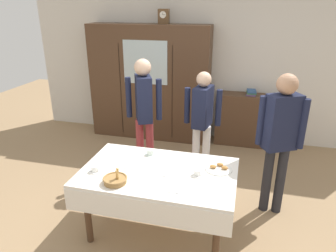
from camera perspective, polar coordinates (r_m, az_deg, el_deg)
ground_plane at (r=3.85m, az=-0.78°, el=-16.56°), size 12.00×12.00×0.00m
back_wall at (r=5.72m, az=6.26°, el=11.12°), size 6.40×0.10×2.70m
dining_table at (r=3.29m, az=-1.92°, el=-10.09°), size 1.61×1.01×0.75m
wall_cabinet at (r=5.70m, az=-3.39°, el=7.90°), size 2.17×0.46×2.06m
mantel_clock at (r=5.47m, az=-0.79°, el=19.53°), size 0.18×0.11×0.24m
bookshelf_low at (r=5.66m, az=14.61°, el=1.08°), size 1.14×0.35×0.92m
book_stack at (r=5.51m, az=15.10°, el=5.98°), size 0.18×0.23×0.08m
tea_cup_near_left at (r=3.32m, az=-13.31°, el=-7.76°), size 0.13×0.13×0.06m
tea_cup_front_edge at (r=3.19m, az=5.46°, el=-8.58°), size 0.13×0.13×0.06m
tea_cup_center at (r=3.58m, az=-3.24°, el=-4.91°), size 0.13×0.13×0.06m
bread_basket at (r=3.09m, az=-9.70°, el=-9.71°), size 0.24×0.24×0.16m
pastry_plate at (r=3.33m, az=9.34°, el=-7.68°), size 0.28×0.28×0.05m
spoon_mid_left at (r=3.31m, az=-6.90°, el=-7.88°), size 0.12×0.02×0.01m
spoon_center at (r=3.17m, az=-1.01°, el=-9.18°), size 0.12×0.02×0.01m
spoon_front_edge at (r=2.91m, az=1.30°, el=-12.21°), size 0.12×0.02×0.01m
person_beside_shelf at (r=4.37m, az=6.35°, el=2.07°), size 0.52×0.39×1.53m
person_by_cabinet at (r=4.33m, az=-4.47°, el=3.58°), size 0.52×0.41×1.70m
person_behind_table_left at (r=3.68m, az=19.99°, el=-1.07°), size 0.52×0.35×1.70m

